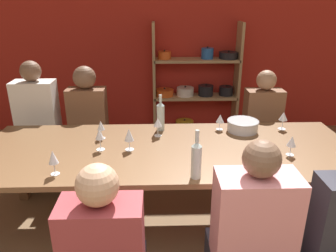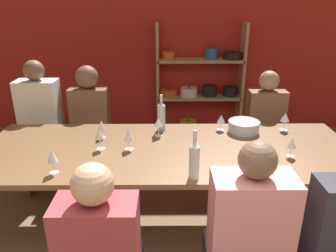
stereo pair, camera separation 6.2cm
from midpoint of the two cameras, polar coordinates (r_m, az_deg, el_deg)
name	(u,v)px [view 1 (the left image)]	position (r m, az deg, el deg)	size (l,w,h in m)	color
wall_back_red	(165,35)	(4.65, -0.88, 15.50)	(8.80, 0.06, 2.70)	red
shelf_unit	(196,89)	(4.61, 4.43, 6.50)	(1.19, 0.30, 1.54)	tan
dining_table	(168,156)	(2.61, -0.61, -5.22)	(2.94, 1.07, 0.73)	brown
mixing_bowl	(243,125)	(2.96, 12.30, 0.14)	(0.28, 0.28, 0.10)	#B7BABC
wine_bottle_green	(196,159)	(2.13, 4.13, -5.75)	(0.07, 0.07, 0.34)	#B2C6C1
wine_bottle_dark	(161,116)	(2.88, -1.92, 1.82)	(0.07, 0.07, 0.33)	#B2C6C1
wine_glass_empty_a	(158,123)	(2.76, -2.44, 0.56)	(0.07, 0.07, 0.16)	white
wine_glass_empty_b	(99,135)	(2.56, -12.52, -1.51)	(0.07, 0.07, 0.17)	white
wine_glass_red_a	(220,119)	(2.93, 8.46, 1.22)	(0.07, 0.07, 0.14)	white
wine_glass_empty_c	(53,158)	(2.30, -20.13, -5.21)	(0.07, 0.07, 0.17)	white
wine_glass_white_a	(283,117)	(3.07, 18.91, 1.52)	(0.08, 0.08, 0.16)	white
wine_glass_red_b	(292,142)	(2.58, 20.10, -2.62)	(0.07, 0.07, 0.15)	white
wine_glass_red_c	(129,135)	(2.53, -7.51, -1.64)	(0.07, 0.07, 0.18)	white
wine_glass_white_c	(101,126)	(2.77, -12.23, -0.03)	(0.06, 0.06, 0.16)	white
person_far_a	(260,139)	(3.63, 15.24, -2.13)	(0.37, 0.47, 1.17)	#2D2D38
person_far_b	(41,138)	(3.68, -21.70, -2.00)	(0.41, 0.51, 1.28)	#2D2D38
person_far_c	(90,137)	(3.58, -13.90, -1.89)	(0.39, 0.48, 1.21)	#2D2D38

